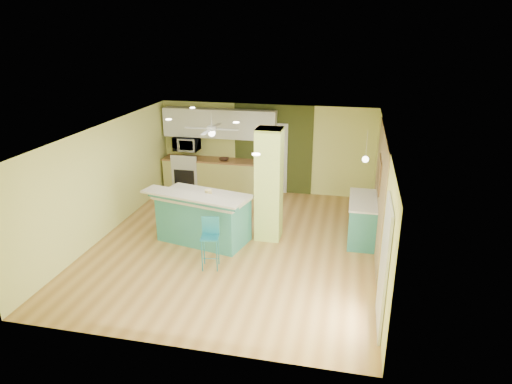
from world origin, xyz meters
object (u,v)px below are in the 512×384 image
peninsula (203,217)px  canister (208,194)px  bar_stool (210,235)px  side_counter (362,219)px  fruit_bowl (224,159)px

peninsula → canister: (0.16, -0.06, 0.58)m
canister → bar_stool: bearing=-71.0°
bar_stool → side_counter: (2.91, 1.90, -0.21)m
bar_stool → canister: (-0.35, 1.02, 0.45)m
peninsula → bar_stool: bearing=-52.0°
bar_stool → fruit_bowl: bar_stool is taller
peninsula → bar_stool: (0.51, -1.08, 0.13)m
side_counter → fruit_bowl: fruit_bowl is taller
peninsula → side_counter: peninsula is taller
bar_stool → canister: size_ratio=5.75×
side_counter → canister: 3.45m
peninsula → fruit_bowl: peninsula is taller
bar_stool → side_counter: bar_stool is taller
fruit_bowl → bar_stool: bearing=-77.6°
side_counter → bar_stool: bearing=-146.9°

